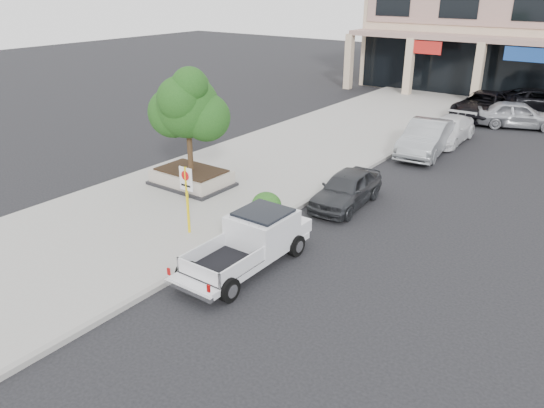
{
  "coord_description": "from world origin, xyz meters",
  "views": [
    {
      "loc": [
        8.56,
        -10.95,
        7.91
      ],
      "look_at": [
        -0.65,
        1.5,
        1.4
      ],
      "focal_mm": 35.0,
      "sensor_mm": 36.0,
      "label": 1
    }
  ],
  "objects_px": {
    "curb_car_c": "(448,130)",
    "lot_car_d": "(538,100)",
    "no_parking_sign": "(187,191)",
    "pickup_truck": "(244,245)",
    "planter": "(192,177)",
    "planter_tree": "(192,106)",
    "curb_car_d": "(483,105)",
    "curb_car_a": "(346,189)",
    "curb_car_b": "(426,138)",
    "lot_car_a": "(518,115)"
  },
  "relations": [
    {
      "from": "pickup_truck",
      "to": "curb_car_d",
      "type": "xyz_separation_m",
      "value": [
        0.0,
        23.51,
        0.03
      ]
    },
    {
      "from": "pickup_truck",
      "to": "no_parking_sign",
      "type": "bearing_deg",
      "value": 169.05
    },
    {
      "from": "no_parking_sign",
      "to": "planter_tree",
      "type": "bearing_deg",
      "value": 130.72
    },
    {
      "from": "curb_car_a",
      "to": "lot_car_a",
      "type": "distance_m",
      "value": 16.41
    },
    {
      "from": "planter",
      "to": "no_parking_sign",
      "type": "xyz_separation_m",
      "value": [
        3.11,
        -3.3,
        1.16
      ]
    },
    {
      "from": "curb_car_d",
      "to": "lot_car_d",
      "type": "xyz_separation_m",
      "value": [
        2.35,
        4.2,
        -0.08
      ]
    },
    {
      "from": "no_parking_sign",
      "to": "curb_car_c",
      "type": "bearing_deg",
      "value": 79.66
    },
    {
      "from": "pickup_truck",
      "to": "lot_car_d",
      "type": "distance_m",
      "value": 27.81
    },
    {
      "from": "curb_car_c",
      "to": "lot_car_a",
      "type": "bearing_deg",
      "value": 66.88
    },
    {
      "from": "curb_car_b",
      "to": "curb_car_c",
      "type": "height_order",
      "value": "curb_car_b"
    },
    {
      "from": "curb_car_b",
      "to": "lot_car_a",
      "type": "relative_size",
      "value": 1.1
    },
    {
      "from": "curb_car_b",
      "to": "lot_car_d",
      "type": "xyz_separation_m",
      "value": [
        2.35,
        13.6,
        -0.1
      ]
    },
    {
      "from": "curb_car_c",
      "to": "planter",
      "type": "bearing_deg",
      "value": -115.69
    },
    {
      "from": "no_parking_sign",
      "to": "curb_car_d",
      "type": "relative_size",
      "value": 0.4
    },
    {
      "from": "curb_car_d",
      "to": "lot_car_a",
      "type": "height_order",
      "value": "curb_car_d"
    },
    {
      "from": "planter_tree",
      "to": "lot_car_a",
      "type": "relative_size",
      "value": 0.87
    },
    {
      "from": "curb_car_a",
      "to": "curb_car_b",
      "type": "xyz_separation_m",
      "value": [
        -0.05,
        8.07,
        0.16
      ]
    },
    {
      "from": "no_parking_sign",
      "to": "lot_car_d",
      "type": "bearing_deg",
      "value": 79.16
    },
    {
      "from": "curb_car_d",
      "to": "curb_car_b",
      "type": "bearing_deg",
      "value": -87.97
    },
    {
      "from": "lot_car_a",
      "to": "curb_car_d",
      "type": "bearing_deg",
      "value": 42.66
    },
    {
      "from": "pickup_truck",
      "to": "curb_car_a",
      "type": "distance_m",
      "value": 6.04
    },
    {
      "from": "no_parking_sign",
      "to": "lot_car_a",
      "type": "bearing_deg",
      "value": 76.55
    },
    {
      "from": "planter_tree",
      "to": "curb_car_d",
      "type": "relative_size",
      "value": 0.69
    },
    {
      "from": "no_parking_sign",
      "to": "curb_car_b",
      "type": "bearing_deg",
      "value": 78.13
    },
    {
      "from": "curb_car_a",
      "to": "curb_car_d",
      "type": "bearing_deg",
      "value": 86.42
    },
    {
      "from": "curb_car_a",
      "to": "lot_car_a",
      "type": "height_order",
      "value": "lot_car_a"
    },
    {
      "from": "planter_tree",
      "to": "planter",
      "type": "bearing_deg",
      "value": -131.03
    },
    {
      "from": "curb_car_c",
      "to": "lot_car_d",
      "type": "distance_m",
      "value": 11.0
    },
    {
      "from": "curb_car_d",
      "to": "lot_car_d",
      "type": "distance_m",
      "value": 4.81
    },
    {
      "from": "curb_car_c",
      "to": "pickup_truck",
      "type": "bearing_deg",
      "value": -91.17
    },
    {
      "from": "lot_car_d",
      "to": "curb_car_d",
      "type": "bearing_deg",
      "value": 126.54
    },
    {
      "from": "pickup_truck",
      "to": "curb_car_c",
      "type": "height_order",
      "value": "pickup_truck"
    },
    {
      "from": "curb_car_d",
      "to": "planter_tree",
      "type": "bearing_deg",
      "value": -104.57
    },
    {
      "from": "curb_car_b",
      "to": "lot_car_d",
      "type": "height_order",
      "value": "curb_car_b"
    },
    {
      "from": "no_parking_sign",
      "to": "pickup_truck",
      "type": "bearing_deg",
      "value": -10.93
    },
    {
      "from": "curb_car_b",
      "to": "planter",
      "type": "bearing_deg",
      "value": -126.78
    },
    {
      "from": "planter",
      "to": "pickup_truck",
      "type": "distance_m",
      "value": 7.1
    },
    {
      "from": "curb_car_a",
      "to": "planter_tree",
      "type": "bearing_deg",
      "value": -164.65
    },
    {
      "from": "pickup_truck",
      "to": "curb_car_a",
      "type": "bearing_deg",
      "value": 89.47
    },
    {
      "from": "planter",
      "to": "curb_car_d",
      "type": "distance_m",
      "value": 20.54
    },
    {
      "from": "planter",
      "to": "pickup_truck",
      "type": "xyz_separation_m",
      "value": [
        5.96,
        -3.85,
        0.3
      ]
    },
    {
      "from": "planter_tree",
      "to": "lot_car_d",
      "type": "relative_size",
      "value": 0.77
    },
    {
      "from": "planter",
      "to": "planter_tree",
      "type": "height_order",
      "value": "planter_tree"
    },
    {
      "from": "curb_car_c",
      "to": "curb_car_a",
      "type": "bearing_deg",
      "value": -91.15
    },
    {
      "from": "curb_car_c",
      "to": "lot_car_a",
      "type": "relative_size",
      "value": 0.99
    },
    {
      "from": "pickup_truck",
      "to": "curb_car_d",
      "type": "height_order",
      "value": "curb_car_d"
    },
    {
      "from": "planter_tree",
      "to": "curb_car_a",
      "type": "distance_m",
      "value": 6.79
    },
    {
      "from": "lot_car_a",
      "to": "curb_car_c",
      "type": "bearing_deg",
      "value": 137.72
    },
    {
      "from": "pickup_truck",
      "to": "curb_car_d",
      "type": "distance_m",
      "value": 23.51
    },
    {
      "from": "curb_car_b",
      "to": "curb_car_d",
      "type": "height_order",
      "value": "curb_car_b"
    }
  ]
}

